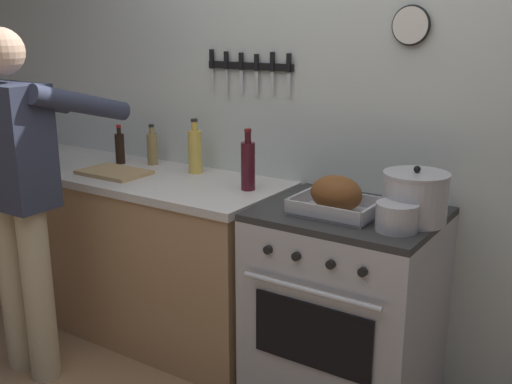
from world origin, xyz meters
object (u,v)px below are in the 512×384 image
Objects in this scene: stock_pot at (415,197)px; person_cook at (19,185)px; stove at (345,307)px; bottle_soy_sauce at (120,148)px; bottle_vinegar at (152,148)px; bottle_wine_red at (248,165)px; saucepan at (397,217)px; cutting_board at (114,172)px; bottle_cooking_oil at (195,151)px; roasting_pan at (336,197)px.

person_cook is at bearing -158.94° from stock_pot.
bottle_soy_sauce is (-1.48, 0.12, 0.54)m from stove.
bottle_wine_red reaches higher than bottle_vinegar.
stock_pot is 0.15m from saucepan.
bottle_soy_sauce is (-0.16, 0.20, 0.08)m from cutting_board.
bottle_cooking_oil reaches higher than bottle_vinegar.
stock_pot reaches higher than bottle_vinegar.
stove is 1.15m from bottle_cooking_oil.
saucepan is (0.26, -0.13, 0.50)m from stove.
roasting_pan reaches higher than cutting_board.
person_cook is 0.75m from bottle_soy_sauce.
stock_pot is at bearing -3.46° from bottle_soy_sauce.
stove is at bearing -67.25° from person_cook.
person_cook is at bearing -82.05° from bottle_soy_sauce.
stock_pot is 1.58× the size of saucepan.
saucepan is at bearing -11.86° from roasting_pan.
stove is at bearing -177.95° from stock_pot.
stock_pot reaches higher than bottle_soy_sauce.
bottle_wine_red is at bearing 175.26° from stove.
person_cook reaches higher than cutting_board.
cutting_board is at bearing -176.22° from stove.
bottle_vinegar is at bearing 168.04° from saucepan.
stock_pot is 1.27m from bottle_cooking_oil.
stock_pot is at bearing -6.84° from bottle_vinegar.
bottle_soy_sauce is 0.19m from bottle_vinegar.
stove is 1.40m from cutting_board.
person_cook is 1.77m from stock_pot.
person_cook is at bearing -94.57° from bottle_vinegar.
saucepan is 1.58m from cutting_board.
roasting_pan is at bearing 0.73° from cutting_board.
person_cook is 0.90m from bottle_cooking_oil.
person_cook is 6.30× the size of stock_pot.
saucepan is (0.29, -0.06, -0.02)m from roasting_pan.
bottle_wine_red is at bearing 167.43° from roasting_pan.
stove is at bearing -10.13° from bottle_cooking_oil.
bottle_vinegar is 0.77× the size of bottle_wine_red.
cutting_board is 1.24× the size of bottle_cooking_oil.
person_cook is 7.30× the size of bottle_vinegar.
cutting_board is at bearing 178.39° from saucepan.
stove is 0.58m from saucepan.
stove is at bearing -4.50° from bottle_soy_sauce.
stove is at bearing 3.78° from cutting_board.
bottle_soy_sauce is at bearing 176.54° from stock_pot.
person_cook reaches higher than roasting_pan.
cutting_board is at bearing -7.44° from person_cook.
person_cook is at bearing -157.53° from roasting_pan.
stove is 0.62m from stock_pot.
bottle_vinegar is at bearing 168.43° from bottle_wine_red.
person_cook reaches higher than bottle_soy_sauce.
roasting_pan is 0.98× the size of cutting_board.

